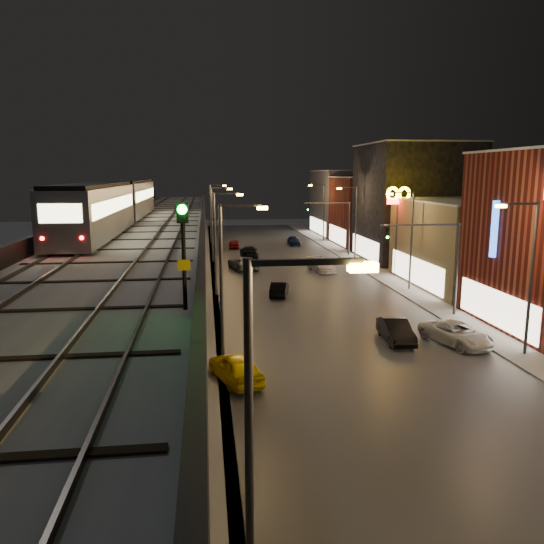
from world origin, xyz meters
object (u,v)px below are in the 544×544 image
car_onc_silver (396,332)px  car_taxi (236,369)px  car_onc_white (321,265)px  car_onc_dark (456,334)px  subway_train (117,203)px  car_mid_silver (243,264)px  car_far_white (234,244)px  car_mid_dark (249,252)px  car_onc_red (294,241)px  car_near_white (279,289)px  rail_signal (183,235)px

car_onc_silver → car_taxi: bearing=-149.3°
car_onc_silver → car_onc_white: car_onc_silver is taller
car_onc_dark → car_onc_white: (-2.91, 25.77, 0.01)m
subway_train → car_mid_silver: subway_train is taller
subway_train → car_onc_silver: subway_train is taller
subway_train → car_far_white: 34.26m
car_mid_dark → car_onc_red: bearing=-123.4°
car_mid_silver → car_mid_dark: car_mid_dark is taller
car_onc_white → car_far_white: bearing=103.4°
car_near_white → car_mid_dark: size_ratio=0.76×
car_mid_silver → car_onc_red: (8.99, 19.54, -0.03)m
car_mid_silver → car_onc_silver: bearing=91.6°
car_mid_silver → car_onc_white: bearing=150.9°
car_onc_silver → car_onc_red: size_ratio=1.08×
car_onc_dark → subway_train: bearing=129.1°
car_mid_silver → car_mid_dark: bearing=-113.8°
car_onc_white → car_taxi: bearing=-120.0°
subway_train → car_far_white: (11.05, 31.51, -7.66)m
car_mid_dark → car_onc_white: (7.08, -10.43, -0.04)m
car_onc_dark → car_onc_red: size_ratio=1.24×
subway_train → car_onc_red: (20.06, 33.52, -7.59)m
car_far_white → car_onc_white: 21.46m
subway_train → rail_signal: (6.40, -28.86, 0.56)m
subway_train → car_onc_dark: (22.40, -13.98, -7.59)m
car_onc_red → car_onc_dark: bearing=-86.6°
car_onc_silver → car_near_white: bearing=116.2°
car_onc_red → car_near_white: bearing=-101.1°
rail_signal → car_taxi: 13.46m
car_taxi → car_onc_dark: size_ratio=0.88×
car_taxi → car_far_white: bearing=-111.6°
car_onc_dark → car_taxi: bearing=178.2°
car_onc_silver → car_onc_white: size_ratio=0.89×
subway_train → car_mid_silver: bearing=51.6°
car_near_white → car_mid_dark: car_mid_dark is taller
subway_train → car_taxi: (8.40, -18.29, -7.53)m
car_mid_dark → car_onc_dark: size_ratio=1.04×
rail_signal → car_onc_red: (13.66, 62.38, -8.15)m
car_near_white → car_far_white: car_near_white is taller
car_taxi → car_mid_silver: 32.38m
car_onc_silver → car_onc_dark: car_onc_silver is taller
car_mid_dark → car_far_white: bearing=-81.0°
car_far_white → car_mid_silver: bearing=92.5°
rail_signal → car_mid_dark: (6.02, 51.08, -8.09)m
subway_train → rail_signal: bearing=-77.5°
car_taxi → rail_signal: bearing=60.7°
car_far_white → car_onc_red: size_ratio=0.90×
car_onc_red → car_onc_silver: bearing=-91.0°
subway_train → rail_signal: size_ratio=10.93×
subway_train → car_near_white: subway_train is taller
car_mid_silver → car_onc_red: size_ratio=1.28×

